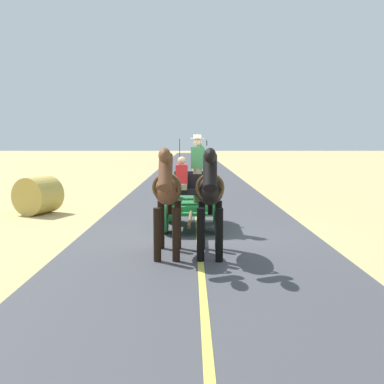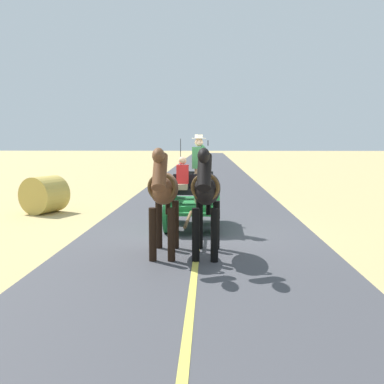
# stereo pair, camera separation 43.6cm
# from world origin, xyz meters

# --- Properties ---
(ground_plane) EXTENTS (200.00, 200.00, 0.00)m
(ground_plane) POSITION_xyz_m (0.00, 0.00, 0.00)
(ground_plane) COLOR tan
(road_surface) EXTENTS (5.86, 160.00, 0.01)m
(road_surface) POSITION_xyz_m (0.00, 0.00, 0.00)
(road_surface) COLOR #424247
(road_surface) RESTS_ON ground
(road_centre_stripe) EXTENTS (0.12, 160.00, 0.00)m
(road_centre_stripe) POSITION_xyz_m (0.00, 0.00, 0.01)
(road_centre_stripe) COLOR #DBCC4C
(road_centre_stripe) RESTS_ON road_surface
(horse_drawn_carriage) EXTENTS (1.46, 4.51, 2.50)m
(horse_drawn_carriage) POSITION_xyz_m (0.16, -0.82, 0.82)
(horse_drawn_carriage) COLOR #1E7233
(horse_drawn_carriage) RESTS_ON ground
(horse_near_side) EXTENTS (0.63, 2.13, 2.21)m
(horse_near_side) POSITION_xyz_m (-0.20, 2.22, 1.32)
(horse_near_side) COLOR black
(horse_near_side) RESTS_ON ground
(horse_off_side) EXTENTS (0.56, 2.13, 2.21)m
(horse_off_side) POSITION_xyz_m (0.66, 2.20, 1.32)
(horse_off_side) COLOR brown
(horse_off_side) RESTS_ON ground
(hay_bale) EXTENTS (1.52, 1.46, 1.20)m
(hay_bale) POSITION_xyz_m (5.09, -3.23, 0.60)
(hay_bale) COLOR gold
(hay_bale) RESTS_ON ground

